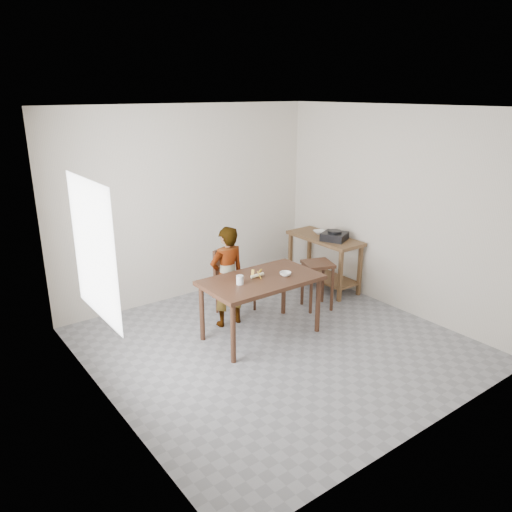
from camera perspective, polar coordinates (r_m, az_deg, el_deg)
floor at (r=6.01m, az=2.31°, el=-10.24°), size 4.00×4.00×0.04m
ceiling at (r=5.28m, az=2.71°, el=16.85°), size 4.00×4.00×0.04m
wall_back at (r=7.12m, az=-7.85°, el=5.99°), size 4.00×0.04×2.70m
wall_front at (r=4.21m, az=20.13°, el=-3.85°), size 4.00×0.04×2.70m
wall_left at (r=4.55m, az=-17.68°, el=-1.90°), size 0.04×4.00×2.70m
wall_right at (r=6.91m, az=15.68°, el=5.09°), size 0.04×4.00×2.70m
window_pane at (r=4.70m, az=-18.11°, el=0.62°), size 0.02×1.10×1.30m
dining_table at (r=6.05m, az=0.57°, el=-5.87°), size 1.40×0.80×0.75m
prep_counter at (r=7.58m, az=7.74°, el=-0.69°), size 0.50×1.20×0.80m
child at (r=6.24m, az=-3.31°, el=-2.37°), size 0.48×0.33×1.30m
dining_chair at (r=6.67m, az=-2.33°, el=-2.89°), size 0.53×0.53×0.88m
stool at (r=6.88m, az=7.00°, el=-3.32°), size 0.48×0.48×0.66m
glass_tumbler at (r=5.71m, az=-1.86°, el=-2.75°), size 0.09×0.09×0.10m
small_bowl at (r=5.99m, az=3.38°, el=-2.05°), size 0.16×0.16×0.04m
banana at (r=5.91m, az=0.14°, el=-2.17°), size 0.20×0.16×0.07m
serving_bowl at (r=7.60m, az=7.30°, el=2.72°), size 0.25×0.25×0.05m
gas_burner at (r=7.30m, az=8.96°, el=2.24°), size 0.44×0.44×0.11m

